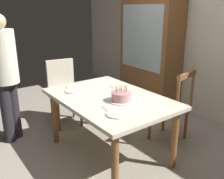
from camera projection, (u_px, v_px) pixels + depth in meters
name	position (u px, v px, depth m)	size (l,w,h in m)	color
ground	(110.00, 153.00, 3.03)	(6.40, 6.40, 0.00)	#9E9384
back_wall	(211.00, 34.00, 3.66)	(6.40, 0.10, 2.60)	silver
dining_table	(109.00, 104.00, 2.82)	(1.46, 1.00, 0.73)	beige
birthday_cake	(121.00, 97.00, 2.65)	(0.28, 0.28, 0.17)	silver
plate_near_celebrant	(74.00, 91.00, 2.97)	(0.22, 0.22, 0.01)	silver
plate_far_side	(121.00, 91.00, 2.98)	(0.22, 0.22, 0.01)	silver
plate_near_guest	(118.00, 114.00, 2.33)	(0.22, 0.22, 0.01)	silver
fork_near_celebrant	(68.00, 88.00, 3.09)	(0.18, 0.02, 0.01)	silver
fork_far_side	(113.00, 88.00, 3.10)	(0.18, 0.02, 0.01)	silver
fork_near_guest	(106.00, 109.00, 2.45)	(0.18, 0.02, 0.01)	silver
chair_spindle_back	(171.00, 108.00, 3.19)	(0.51, 0.51, 0.95)	beige
chair_upholstered	(63.00, 89.00, 3.69)	(0.50, 0.50, 0.95)	beige
person_celebrant	(5.00, 72.00, 3.07)	(0.32, 0.32, 1.62)	#262328
china_cabinet	(150.00, 51.00, 4.32)	(1.10, 0.45, 1.90)	brown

